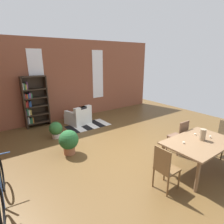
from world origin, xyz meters
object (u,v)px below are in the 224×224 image
object	(u,v)px
potted_plant_corner	(56,129)
vase_on_table	(203,135)
dining_table	(199,144)
bicycle_second	(1,188)
dining_chair_head_right	(222,137)
dining_chair_head_left	(165,167)
dining_chair_far_right	(180,135)
armchair_white	(79,117)
bookshelf_tall	(34,102)
potted_plant_by_shelf	(69,141)

from	to	relation	value
potted_plant_corner	vase_on_table	bearing A→B (deg)	-59.58
dining_table	bicycle_second	size ratio (longest dim) A/B	1.00
dining_table	dining_chair_head_right	size ratio (longest dim) A/B	1.75
dining_chair_head_left	dining_chair_far_right	distance (m)	1.75
vase_on_table	bicycle_second	bearing A→B (deg)	159.97
dining_table	vase_on_table	xyz separation A→B (m)	(0.11, -0.00, 0.21)
armchair_white	potted_plant_corner	world-z (taller)	armchair_white
bookshelf_tall	bicycle_second	size ratio (longest dim) A/B	1.16
dining_chair_head_right	bookshelf_tall	size ratio (longest dim) A/B	0.49
potted_plant_by_shelf	dining_chair_far_right	bearing A→B (deg)	-34.51
potted_plant_corner	dining_chair_head_right	bearing A→B (deg)	-48.69
dining_chair_head_right	armchair_white	xyz separation A→B (m)	(-2.06, 4.57, -0.23)
bicycle_second	potted_plant_corner	world-z (taller)	bicycle_second
potted_plant_corner	armchair_white	bearing A→B (deg)	33.72
vase_on_table	potted_plant_corner	size ratio (longest dim) A/B	0.49
dining_chair_head_right	potted_plant_by_shelf	size ratio (longest dim) A/B	1.37
armchair_white	vase_on_table	bearing A→B (deg)	-78.06
dining_chair_head_right	dining_chair_far_right	distance (m)	1.13
dining_chair_head_left	bicycle_second	xyz separation A→B (m)	(-2.69, 1.46, -0.17)
armchair_white	bicycle_second	distance (m)	4.34
dining_table	dining_chair_head_left	world-z (taller)	dining_chair_head_left
dining_chair_far_right	bookshelf_tall	distance (m)	5.27
bookshelf_tall	dining_chair_head_right	bearing A→B (deg)	-56.06
dining_table	armchair_white	size ratio (longest dim) A/B	1.72
dining_chair_head_left	potted_plant_corner	distance (m)	3.85
dining_chair_head_right	bicycle_second	world-z (taller)	dining_chair_head_right
potted_plant_corner	dining_chair_head_left	bearing A→B (deg)	-76.71
dining_chair_far_right	potted_plant_corner	bearing A→B (deg)	129.50
dining_chair_head_left	dining_chair_head_right	world-z (taller)	same
bicycle_second	potted_plant_by_shelf	size ratio (longest dim) A/B	2.41
bookshelf_tall	armchair_white	xyz separation A→B (m)	(1.48, -0.70, -0.68)
dining_chair_head_left	armchair_white	world-z (taller)	dining_chair_head_left
bicycle_second	dining_chair_head_right	bearing A→B (deg)	-16.04
bookshelf_tall	potted_plant_by_shelf	world-z (taller)	bookshelf_tall
vase_on_table	armchair_white	size ratio (longest dim) A/B	0.28
vase_on_table	potted_plant_by_shelf	xyz separation A→B (m)	(-2.27, 2.50, -0.49)
vase_on_table	bookshelf_tall	xyz separation A→B (m)	(-2.45, 5.26, 0.09)
dining_chair_head_right	bookshelf_tall	bearing A→B (deg)	123.94
bookshelf_tall	bicycle_second	world-z (taller)	bookshelf_tall
dining_table	bicycle_second	bearing A→B (deg)	159.46
vase_on_table	dining_chair_head_right	size ratio (longest dim) A/B	0.28
dining_chair_head_left	bicycle_second	distance (m)	3.07
dining_table	vase_on_table	world-z (taller)	vase_on_table
dining_table	dining_chair_head_right	world-z (taller)	dining_chair_head_right
vase_on_table	potted_plant_by_shelf	world-z (taller)	vase_on_table
dining_chair_far_right	bicycle_second	xyz separation A→B (m)	(-4.27, 0.70, -0.17)
dining_chair_head_right	bicycle_second	size ratio (longest dim) A/B	0.57
bicycle_second	armchair_white	bearing A→B (deg)	45.55
dining_chair_head_left	dining_chair_head_right	distance (m)	2.41
dining_chair_far_right	dining_table	bearing A→B (deg)	-116.24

